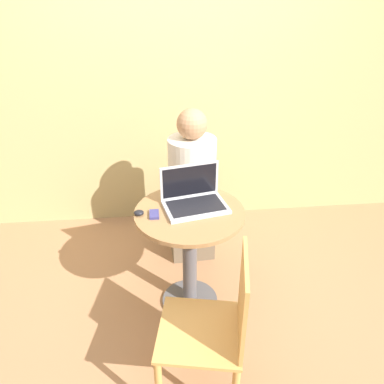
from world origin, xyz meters
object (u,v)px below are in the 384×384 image
at_px(laptop, 194,198).
at_px(chair_empty, 214,329).
at_px(cell_phone, 154,214).
at_px(person_seated, 191,196).

xyz_separation_m(laptop, chair_empty, (0.03, -0.70, -0.32)).
height_order(cell_phone, chair_empty, chair_empty).
relative_size(laptop, chair_empty, 0.47).
bearing_deg(person_seated, cell_phone, -113.92).
bearing_deg(person_seated, laptop, -93.63).
height_order(cell_phone, person_seated, person_seated).
distance_m(cell_phone, person_seated, 0.71).
height_order(laptop, chair_empty, laptop).
bearing_deg(laptop, chair_empty, -87.72).
relative_size(cell_phone, chair_empty, 0.10).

